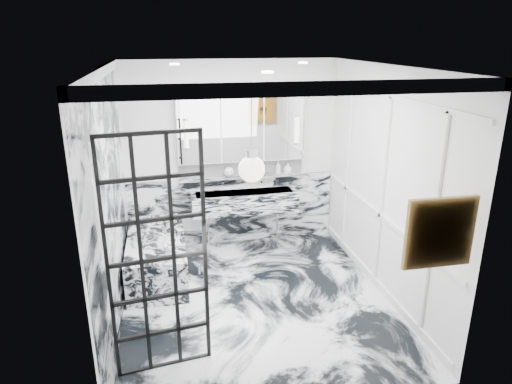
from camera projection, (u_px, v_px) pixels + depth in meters
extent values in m
plane|color=white|center=(255.00, 299.00, 5.66)|extent=(3.60, 3.60, 0.00)
plane|color=white|center=(255.00, 66.00, 4.75)|extent=(3.60, 3.60, 0.00)
plane|color=white|center=(231.00, 155.00, 6.88)|extent=(3.60, 0.00, 3.60)
plane|color=white|center=(301.00, 267.00, 3.54)|extent=(3.60, 0.00, 3.60)
plane|color=white|center=(109.00, 202.00, 4.90)|extent=(0.00, 3.60, 3.60)
plane|color=white|center=(385.00, 184.00, 5.51)|extent=(0.00, 3.60, 3.60)
cube|color=white|center=(233.00, 210.00, 7.13)|extent=(3.18, 0.05, 1.05)
cube|color=white|center=(111.00, 208.00, 4.93)|extent=(0.02, 3.56, 2.68)
cube|color=white|center=(382.00, 192.00, 5.54)|extent=(0.03, 3.40, 2.30)
imported|color=#8C5919|center=(278.00, 167.00, 6.99)|extent=(0.08, 0.08, 0.20)
imported|color=#4C4C51|center=(287.00, 168.00, 7.03)|extent=(0.10, 0.10, 0.16)
imported|color=silver|center=(288.00, 168.00, 7.03)|extent=(0.13, 0.13, 0.15)
sphere|color=white|center=(229.00, 172.00, 6.86)|extent=(0.15, 0.15, 0.15)
cylinder|color=#8C5919|center=(264.00, 171.00, 6.97)|extent=(0.04, 0.04, 0.10)
cylinder|color=silver|center=(169.00, 257.00, 5.42)|extent=(0.09, 0.09, 0.12)
cube|color=#B76D12|center=(440.00, 233.00, 3.75)|extent=(0.52, 0.05, 0.52)
sphere|color=white|center=(252.00, 169.00, 3.94)|extent=(0.23, 0.23, 0.23)
cube|color=silver|center=(244.00, 201.00, 6.89)|extent=(1.60, 0.45, 0.30)
cube|color=silver|center=(242.00, 177.00, 6.94)|extent=(1.90, 0.14, 0.04)
cube|color=white|center=(242.00, 167.00, 6.95)|extent=(1.90, 0.03, 0.23)
cube|color=white|center=(242.00, 128.00, 6.70)|extent=(1.90, 0.16, 1.00)
cylinder|color=white|center=(186.00, 134.00, 6.47)|extent=(0.07, 0.07, 0.40)
cylinder|color=white|center=(297.00, 130.00, 6.78)|extent=(0.07, 0.07, 0.40)
cube|color=silver|center=(157.00, 256.00, 6.18)|extent=(0.75, 1.65, 0.55)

